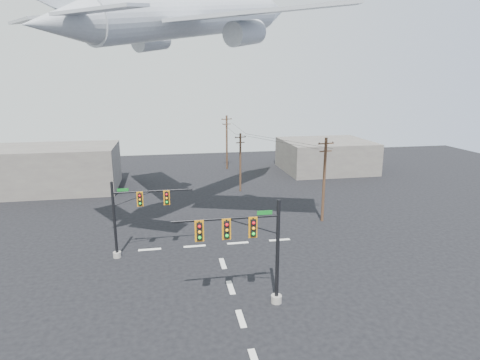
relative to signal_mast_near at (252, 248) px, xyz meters
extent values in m
plane|color=black|center=(-1.01, -1.38, -4.12)|extent=(120.00, 120.00, 0.00)
cube|color=silver|center=(-1.01, -1.38, -4.11)|extent=(0.40, 2.00, 0.01)
cube|color=silver|center=(-1.01, 2.62, -4.11)|extent=(0.40, 2.00, 0.01)
cube|color=silver|center=(-1.01, 6.62, -4.11)|extent=(0.40, 2.00, 0.01)
cube|color=silver|center=(-7.01, 10.62, -4.11)|extent=(2.00, 0.40, 0.01)
cube|color=silver|center=(-3.01, 10.62, -4.11)|extent=(2.00, 0.40, 0.01)
cube|color=silver|center=(0.99, 10.62, -4.11)|extent=(2.00, 0.40, 0.01)
cube|color=silver|center=(4.99, 10.62, -4.11)|extent=(2.00, 0.40, 0.01)
cylinder|color=gray|center=(1.72, 0.07, -3.86)|extent=(0.73, 0.73, 0.52)
cylinder|color=black|center=(1.72, 0.07, -0.48)|extent=(0.25, 0.25, 7.27)
cylinder|color=black|center=(-1.68, 0.07, 2.12)|extent=(6.80, 0.17, 0.17)
cylinder|color=black|center=(0.02, 0.07, 1.49)|extent=(3.62, 0.08, 0.08)
cube|color=black|center=(0.02, -0.09, 1.46)|extent=(0.35, 0.31, 1.14)
cube|color=#C7760B|center=(0.02, -0.07, 1.46)|extent=(0.57, 0.04, 1.40)
sphere|color=red|center=(0.02, -0.27, 1.82)|extent=(0.21, 0.21, 0.21)
sphere|color=orange|center=(0.02, -0.27, 1.46)|extent=(0.21, 0.21, 0.21)
sphere|color=#0DDA26|center=(0.02, -0.27, 1.10)|extent=(0.21, 0.21, 0.21)
cube|color=black|center=(-1.68, -0.09, 1.46)|extent=(0.35, 0.31, 1.14)
cube|color=#C7760B|center=(-1.68, -0.07, 1.46)|extent=(0.57, 0.04, 1.40)
sphere|color=red|center=(-1.68, -0.27, 1.82)|extent=(0.21, 0.21, 0.21)
sphere|color=orange|center=(-1.68, -0.27, 1.46)|extent=(0.21, 0.21, 0.21)
sphere|color=#0DDA26|center=(-1.68, -0.27, 1.10)|extent=(0.21, 0.21, 0.21)
cube|color=black|center=(-3.38, -0.09, 1.46)|extent=(0.35, 0.31, 1.14)
cube|color=#C7760B|center=(-3.38, -0.07, 1.46)|extent=(0.57, 0.04, 1.40)
sphere|color=red|center=(-3.38, -0.27, 1.82)|extent=(0.21, 0.21, 0.21)
sphere|color=orange|center=(-3.38, -0.27, 1.46)|extent=(0.21, 0.21, 0.21)
sphere|color=#0DDA26|center=(-3.38, -0.27, 1.10)|extent=(0.21, 0.21, 0.21)
cube|color=#0E621B|center=(0.78, 0.00, 2.38)|extent=(0.99, 0.04, 0.27)
cylinder|color=gray|center=(-9.67, 9.49, -3.88)|extent=(0.66, 0.66, 0.47)
cylinder|color=black|center=(-9.67, 9.49, -0.80)|extent=(0.23, 0.23, 6.64)
cylinder|color=black|center=(-6.40, 9.49, 1.58)|extent=(6.54, 0.15, 0.15)
cylinder|color=black|center=(-8.03, 9.49, 1.01)|extent=(3.46, 0.08, 0.08)
cube|color=black|center=(-7.49, 9.35, 0.98)|extent=(0.32, 0.28, 1.04)
cube|color=#C7760B|center=(-7.49, 9.37, 0.98)|extent=(0.52, 0.04, 1.28)
sphere|color=red|center=(-7.49, 9.19, 1.31)|extent=(0.19, 0.19, 0.19)
sphere|color=orange|center=(-7.49, 9.19, 0.98)|extent=(0.19, 0.19, 0.19)
sphere|color=#0DDA26|center=(-7.49, 9.19, 0.65)|extent=(0.19, 0.19, 0.19)
cube|color=black|center=(-5.31, 9.35, 0.98)|extent=(0.32, 0.28, 1.04)
cube|color=#C7760B|center=(-5.31, 9.37, 0.98)|extent=(0.52, 0.04, 1.28)
sphere|color=red|center=(-5.31, 9.19, 1.31)|extent=(0.19, 0.19, 0.19)
sphere|color=orange|center=(-5.31, 9.19, 0.98)|extent=(0.19, 0.19, 0.19)
sphere|color=#0DDA26|center=(-5.31, 9.19, 0.65)|extent=(0.19, 0.19, 0.19)
cube|color=#0E621B|center=(-8.81, 9.43, 1.81)|extent=(0.90, 0.04, 0.25)
cylinder|color=#4A2E20|center=(10.96, 14.91, 0.37)|extent=(0.30, 0.30, 8.97)
cube|color=#4A2E20|center=(10.96, 14.91, 4.26)|extent=(1.79, 0.38, 0.12)
cube|color=#4A2E20|center=(10.96, 14.91, 3.46)|extent=(1.40, 0.32, 0.12)
cylinder|color=black|center=(10.17, 14.80, 4.36)|extent=(0.10, 0.10, 0.12)
cylinder|color=black|center=(10.96, 14.91, 4.36)|extent=(0.10, 0.10, 0.12)
cylinder|color=black|center=(11.75, 15.03, 4.36)|extent=(0.10, 0.10, 0.12)
cylinder|color=#4A2E20|center=(4.57, 28.35, -0.17)|extent=(0.27, 0.27, 7.90)
cube|color=#4A2E20|center=(4.57, 28.35, 3.25)|extent=(1.56, 0.58, 0.11)
cube|color=#4A2E20|center=(4.57, 28.35, 2.54)|extent=(1.22, 0.47, 0.11)
cylinder|color=black|center=(3.89, 28.14, 3.34)|extent=(0.09, 0.09, 0.11)
cylinder|color=black|center=(4.57, 28.35, 3.34)|extent=(0.09, 0.09, 0.11)
cylinder|color=black|center=(5.25, 28.56, 3.34)|extent=(0.09, 0.09, 0.11)
cylinder|color=#4A2E20|center=(4.95, 42.66, 0.41)|extent=(0.31, 0.31, 9.05)
cube|color=#4A2E20|center=(4.95, 42.66, 4.31)|extent=(1.82, 0.61, 0.12)
cube|color=#4A2E20|center=(4.95, 42.66, 3.49)|extent=(1.42, 0.50, 0.12)
cylinder|color=black|center=(4.16, 42.45, 4.42)|extent=(0.10, 0.10, 0.12)
cylinder|color=black|center=(4.95, 42.66, 4.42)|extent=(0.10, 0.10, 0.12)
cylinder|color=black|center=(5.75, 42.88, 4.42)|extent=(0.10, 0.10, 0.12)
cylinder|color=black|center=(7.01, 21.63, 3.71)|extent=(6.33, 13.45, 0.03)
cylinder|color=black|center=(4.00, 35.51, 3.73)|extent=(0.30, 14.32, 0.03)
cylinder|color=black|center=(8.52, 21.63, 3.71)|extent=(6.51, 13.45, 0.03)
cylinder|color=black|center=(5.53, 35.51, 3.73)|extent=(0.53, 14.32, 0.03)
cylinder|color=#AFB3BC|center=(-1.93, 15.81, 16.29)|extent=(18.96, 18.74, 7.01)
cone|color=#AFB3BC|center=(7.87, 25.45, 18.40)|extent=(6.49, 6.47, 4.34)
cone|color=#AFB3BC|center=(-11.73, 6.17, 14.19)|extent=(6.19, 6.17, 3.98)
cube|color=#AFB3BC|center=(-8.67, 20.50, 15.72)|extent=(9.68, 15.53, 1.05)
cube|color=#AFB3BC|center=(2.65, 9.00, 15.72)|extent=(15.52, 9.88, 1.05)
cylinder|color=#AFB3BC|center=(-6.14, 19.59, 14.41)|extent=(4.19, 4.17, 2.56)
cylinder|color=#AFB3BC|center=(1.78, 11.54, 14.41)|extent=(4.19, 4.17, 2.56)
cube|color=#AFB3BC|center=(-13.87, 9.13, 14.73)|extent=(4.95, 6.14, 0.58)
cube|color=#AFB3BC|center=(-8.80, 3.98, 14.73)|extent=(6.13, 5.00, 0.58)
cube|color=#67635B|center=(-21.01, 33.62, -1.12)|extent=(18.00, 10.00, 6.00)
cube|color=#67635B|center=(20.99, 38.62, -1.62)|extent=(14.00, 12.00, 5.00)
camera|label=1|loc=(-5.21, -23.44, 10.50)|focal=30.00mm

